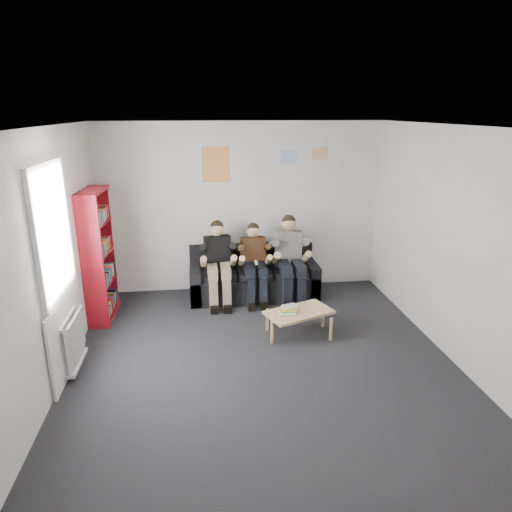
{
  "coord_description": "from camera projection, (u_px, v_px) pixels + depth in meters",
  "views": [
    {
      "loc": [
        -0.69,
        -4.67,
        2.87
      ],
      "look_at": [
        0.08,
        1.3,
        0.92
      ],
      "focal_mm": 32.0,
      "sensor_mm": 36.0,
      "label": 1
    }
  ],
  "objects": [
    {
      "name": "person_left",
      "position": [
        218.0,
        264.0,
        6.95
      ],
      "size": [
        0.39,
        0.84,
        1.25
      ],
      "rotation": [
        0.0,
        0.0,
        0.17
      ],
      "color": "black",
      "rests_on": "sofa"
    },
    {
      "name": "poster_blue",
      "position": [
        289.0,
        157.0,
        7.15
      ],
      "size": [
        0.25,
        0.01,
        0.2
      ],
      "primitive_type": "cube",
      "color": "#3F92D8",
      "rests_on": "room_shell"
    },
    {
      "name": "poster_sign",
      "position": [
        176.0,
        152.0,
        6.91
      ],
      "size": [
        0.2,
        0.01,
        0.14
      ],
      "primitive_type": "cube",
      "color": "silver",
      "rests_on": "room_shell"
    },
    {
      "name": "window",
      "position": [
        60.0,
        286.0,
        4.97
      ],
      "size": [
        0.05,
        1.3,
        2.36
      ],
      "color": "white",
      "rests_on": "room_shell"
    },
    {
      "name": "bookshelf",
      "position": [
        99.0,
        256.0,
        6.34
      ],
      "size": [
        0.28,
        0.83,
        1.84
      ],
      "rotation": [
        0.0,
        0.0,
        -0.06
      ],
      "color": "maroon",
      "rests_on": "ground"
    },
    {
      "name": "coffee_table",
      "position": [
        299.0,
        314.0,
        5.98
      ],
      "size": [
        0.86,
        0.47,
        0.34
      ],
      "rotation": [
        0.0,
        0.0,
        0.37
      ],
      "color": "tan",
      "rests_on": "ground"
    },
    {
      "name": "radiator",
      "position": [
        75.0,
        341.0,
        5.19
      ],
      "size": [
        0.1,
        0.64,
        0.6
      ],
      "color": "white",
      "rests_on": "ground"
    },
    {
      "name": "person_middle",
      "position": [
        255.0,
        263.0,
        7.03
      ],
      "size": [
        0.36,
        0.78,
        1.2
      ],
      "rotation": [
        0.0,
        0.0,
        0.15
      ],
      "color": "#462E17",
      "rests_on": "sofa"
    },
    {
      "name": "sofa",
      "position": [
        253.0,
        279.0,
        7.3
      ],
      "size": [
        2.0,
        0.82,
        0.77
      ],
      "color": "black",
      "rests_on": "ground"
    },
    {
      "name": "person_right",
      "position": [
        290.0,
        259.0,
        7.08
      ],
      "size": [
        0.42,
        0.9,
        1.31
      ],
      "rotation": [
        0.0,
        0.0,
        -0.1
      ],
      "color": "silver",
      "rests_on": "sofa"
    },
    {
      "name": "room_shell",
      "position": [
        264.0,
        255.0,
        4.96
      ],
      "size": [
        5.0,
        5.0,
        5.0
      ],
      "color": "black",
      "rests_on": "ground"
    },
    {
      "name": "game_cases",
      "position": [
        288.0,
        309.0,
        5.95
      ],
      "size": [
        0.26,
        0.24,
        0.06
      ],
      "rotation": [
        0.0,
        0.0,
        0.1
      ],
      "color": "beige",
      "rests_on": "coffee_table"
    },
    {
      "name": "poster_pink",
      "position": [
        320.0,
        153.0,
        7.2
      ],
      "size": [
        0.22,
        0.01,
        0.18
      ],
      "primitive_type": "cube",
      "color": "#C23C93",
      "rests_on": "room_shell"
    },
    {
      "name": "poster_large",
      "position": [
        216.0,
        164.0,
        7.04
      ],
      "size": [
        0.42,
        0.01,
        0.55
      ],
      "primitive_type": "cube",
      "color": "#D4C64A",
      "rests_on": "room_shell"
    }
  ]
}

